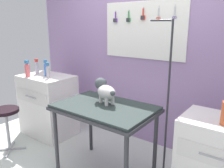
# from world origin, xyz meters

# --- Properties ---
(rear_wall_panel) EXTENTS (4.00, 0.11, 2.30)m
(rear_wall_panel) POSITION_xyz_m (-0.00, 1.28, 1.16)
(rear_wall_panel) COLOR #9D7CAE
(rear_wall_panel) RESTS_ON ground
(grooming_table) EXTENTS (1.08, 0.71, 0.83)m
(grooming_table) POSITION_xyz_m (0.09, 0.28, 0.75)
(grooming_table) COLOR #2D2D33
(grooming_table) RESTS_ON ground
(grooming_arm) EXTENTS (0.30, 0.11, 1.73)m
(grooming_arm) POSITION_xyz_m (0.64, 0.66, 0.81)
(grooming_arm) COLOR #2D2D33
(grooming_arm) RESTS_ON ground
(dog) EXTENTS (0.36, 0.25, 0.27)m
(dog) POSITION_xyz_m (0.02, 0.37, 0.97)
(dog) COLOR silver
(dog) RESTS_ON grooming_table
(counter_left) EXTENTS (0.80, 0.58, 0.93)m
(counter_left) POSITION_xyz_m (-1.26, 0.57, 0.47)
(counter_left) COLOR silver
(counter_left) RESTS_ON ground
(cabinet_right) EXTENTS (0.68, 0.54, 0.85)m
(cabinet_right) POSITION_xyz_m (1.20, 0.59, 0.42)
(cabinet_right) COLOR silver
(cabinet_right) RESTS_ON ground
(stool) EXTENTS (0.35, 0.35, 0.60)m
(stool) POSITION_xyz_m (-1.28, -0.10, 0.49)
(stool) COLOR #9E9EA3
(stool) RESTS_ON ground
(shampoo_bottle) EXTENTS (0.05, 0.05, 0.23)m
(shampoo_bottle) POSITION_xyz_m (-1.48, 0.57, 1.04)
(shampoo_bottle) COLOR #A9ABBA
(shampoo_bottle) RESTS_ON counter_left
(conditioner_bottle) EXTENTS (0.05, 0.05, 0.25)m
(conditioner_bottle) POSITION_xyz_m (-1.23, 0.55, 1.04)
(conditioner_bottle) COLOR #416EC0
(conditioner_bottle) RESTS_ON counter_left
(detangler_spray) EXTENTS (0.07, 0.07, 0.24)m
(detangler_spray) POSITION_xyz_m (-1.42, 0.37, 1.04)
(detangler_spray) COLOR #DC5B5F
(detangler_spray) RESTS_ON counter_left
(spray_bottle_tall) EXTENTS (0.05, 0.05, 0.22)m
(spray_bottle_tall) POSITION_xyz_m (-1.11, 0.49, 1.03)
(spray_bottle_tall) COLOR #B8AFB4
(spray_bottle_tall) RESTS_ON counter_left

